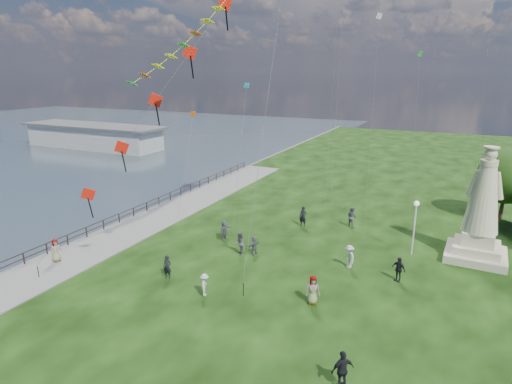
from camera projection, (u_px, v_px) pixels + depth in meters
The scene contains 18 objects.
waterfront at pixel (121, 229), 39.24m from camera, with size 200.00×200.00×1.51m.
pier_pavilion at pixel (94, 136), 82.60m from camera, with size 30.00×8.00×4.40m.
statue at pixel (481, 218), 32.15m from camera, with size 4.47×4.47×8.72m.
lamppost at pixel (415, 216), 32.78m from camera, with size 0.41×0.41×4.45m.
person_0 at pixel (167, 267), 29.70m from camera, with size 0.61×0.40×1.68m, color black.
person_1 at pixel (240, 244), 33.44m from camera, with size 0.91×0.56×1.88m, color #595960.
person_2 at pixel (205, 285), 27.42m from camera, with size 0.96×0.50×1.49m, color silver.
person_3 at pixel (343, 370), 19.30m from camera, with size 1.12×0.58×1.92m, color black.
person_4 at pixel (313, 290), 26.40m from camera, with size 0.90×0.55×1.84m, color #595960.
person_5 at pixel (225, 230), 36.45m from camera, with size 1.62×0.70×1.75m, color #595960.
person_6 at pixel (303, 216), 39.57m from camera, with size 0.70×0.46×1.93m, color black.
person_7 at pixel (352, 217), 39.53m from camera, with size 0.92×0.57×1.90m, color #595960.
person_8 at pixel (349, 256), 31.29m from camera, with size 1.12×0.58×1.74m, color silver.
person_9 at pixel (398, 269), 29.28m from camera, with size 1.03×0.53×1.76m, color black.
person_10 at pixel (56, 251), 32.12m from camera, with size 0.86×0.53×1.76m, color #595960.
person_11 at pixel (254, 245), 33.54m from camera, with size 1.41×0.61×1.52m, color #595960.
red_kite_train at pixel (152, 107), 28.88m from camera, with size 10.66×9.35×18.78m.
small_kites at pixel (365, 67), 39.77m from camera, with size 30.62×17.17×25.49m.
Camera 1 is at (11.82, -18.89, 13.97)m, focal length 30.00 mm.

